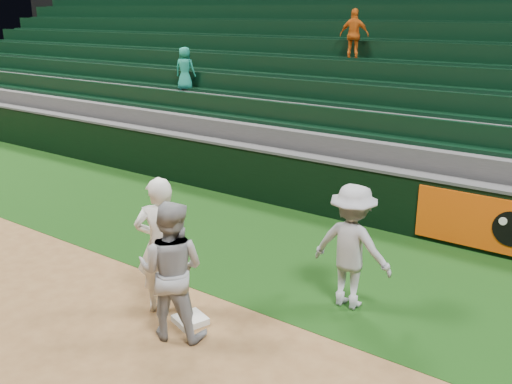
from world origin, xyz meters
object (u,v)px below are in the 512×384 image
at_px(first_base, 190,320).
at_px(base_coach, 352,247).
at_px(baserunner, 171,270).
at_px(first_baseman, 161,245).

height_order(first_base, base_coach, base_coach).
xyz_separation_m(baserunner, base_coach, (1.55, 2.15, -0.01)).
height_order(baserunner, base_coach, baserunner).
height_order(first_baseman, base_coach, first_baseman).
height_order(first_baseman, baserunner, first_baseman).
height_order(first_base, first_baseman, first_baseman).
xyz_separation_m(first_base, baserunner, (0.03, -0.35, 0.91)).
bearing_deg(first_base, baserunner, -85.16).
xyz_separation_m(first_base, first_baseman, (-0.57, 0.07, 0.97)).
distance_m(first_baseman, base_coach, 2.76).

